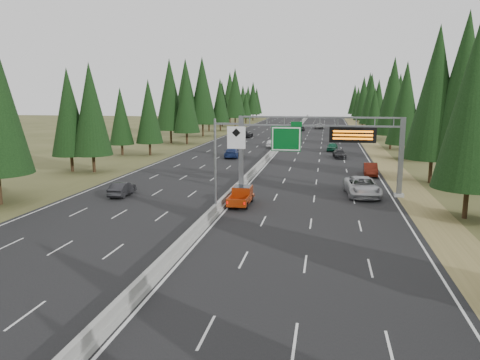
% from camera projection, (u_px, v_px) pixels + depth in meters
% --- Properties ---
extents(road, '(32.00, 260.00, 0.08)m').
position_uv_depth(road, '(280.00, 146.00, 92.65)').
color(road, black).
rests_on(road, ground).
extents(shoulder_right, '(3.60, 260.00, 0.06)m').
position_uv_depth(shoulder_right, '(373.00, 148.00, 89.46)').
color(shoulder_right, olive).
rests_on(shoulder_right, ground).
extents(shoulder_left, '(3.60, 260.00, 0.06)m').
position_uv_depth(shoulder_left, '(194.00, 144.00, 95.85)').
color(shoulder_left, '#414420').
rests_on(shoulder_left, ground).
extents(median_barrier, '(0.70, 260.00, 0.85)m').
position_uv_depth(median_barrier, '(280.00, 144.00, 92.58)').
color(median_barrier, gray).
rests_on(median_barrier, road).
extents(sign_gantry, '(16.75, 0.98, 7.80)m').
position_uv_depth(sign_gantry, '(326.00, 143.00, 46.47)').
color(sign_gantry, slate).
rests_on(sign_gantry, road).
extents(hov_sign_pole, '(2.80, 0.50, 8.00)m').
position_uv_depth(hov_sign_pole, '(222.00, 160.00, 38.48)').
color(hov_sign_pole, slate).
rests_on(hov_sign_pole, road).
extents(tree_row_right, '(10.69, 237.21, 18.92)m').
position_uv_depth(tree_row_right, '(408.00, 101.00, 76.46)').
color(tree_row_right, black).
rests_on(tree_row_right, ground).
extents(tree_row_left, '(11.97, 237.59, 18.99)m').
position_uv_depth(tree_row_left, '(154.00, 98.00, 85.24)').
color(tree_row_left, black).
rests_on(tree_row_left, ground).
extents(silver_minivan, '(3.66, 6.90, 1.85)m').
position_uv_depth(silver_minivan, '(362.00, 187.00, 46.47)').
color(silver_minivan, '#B8B8BD').
rests_on(silver_minivan, road).
extents(red_pickup, '(1.76, 4.93, 1.61)m').
position_uv_depth(red_pickup, '(242.00, 195.00, 42.90)').
color(red_pickup, black).
rests_on(red_pickup, road).
extents(car_ahead_green, '(2.14, 4.47, 1.47)m').
position_uv_depth(car_ahead_green, '(332.00, 147.00, 83.75)').
color(car_ahead_green, '#155D3E').
rests_on(car_ahead_green, road).
extents(car_ahead_dkred, '(1.80, 4.74, 1.54)m').
position_uv_depth(car_ahead_dkred, '(370.00, 169.00, 58.13)').
color(car_ahead_dkred, '#60190D').
rests_on(car_ahead_dkred, road).
extents(car_ahead_dkgrey, '(2.23, 4.62, 1.30)m').
position_uv_depth(car_ahead_dkgrey, '(339.00, 154.00, 74.38)').
color(car_ahead_dkgrey, black).
rests_on(car_ahead_dkgrey, road).
extents(car_ahead_white, '(2.77, 5.69, 1.56)m').
position_uv_depth(car_ahead_white, '(319.00, 126.00, 139.16)').
color(car_ahead_white, '#B3B3B3').
rests_on(car_ahead_white, road).
extents(car_ahead_far, '(1.92, 4.21, 1.40)m').
position_uv_depth(car_ahead_far, '(301.00, 128.00, 130.13)').
color(car_ahead_far, black).
rests_on(car_ahead_far, road).
extents(car_onc_near, '(1.64, 4.24, 1.38)m').
position_uv_depth(car_onc_near, '(122.00, 189.00, 46.50)').
color(car_onc_near, black).
rests_on(car_onc_near, road).
extents(car_onc_blue, '(2.65, 5.60, 1.58)m').
position_uv_depth(car_onc_blue, '(232.00, 153.00, 74.95)').
color(car_onc_blue, navy).
rests_on(car_onc_blue, road).
extents(car_onc_white, '(2.06, 4.47, 1.48)m').
position_uv_depth(car_onc_white, '(271.00, 143.00, 89.55)').
color(car_onc_white, white).
rests_on(car_onc_white, road).
extents(car_onc_far, '(2.62, 5.56, 1.54)m').
position_uv_depth(car_onc_far, '(246.00, 134.00, 110.71)').
color(car_onc_far, black).
rests_on(car_onc_far, road).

